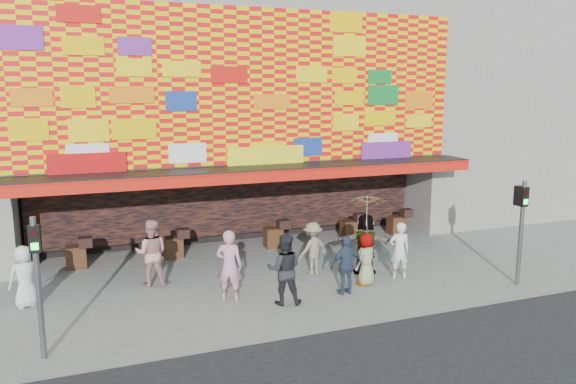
% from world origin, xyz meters
% --- Properties ---
extents(ground, '(90.00, 90.00, 0.00)m').
position_xyz_m(ground, '(0.00, 0.00, 0.00)').
color(ground, slate).
rests_on(ground, ground).
extents(shop_building, '(15.20, 9.40, 10.00)m').
position_xyz_m(shop_building, '(0.00, 8.18, 5.23)').
color(shop_building, gray).
rests_on(shop_building, ground).
extents(neighbor_right, '(11.00, 8.00, 12.00)m').
position_xyz_m(neighbor_right, '(13.00, 8.00, 6.00)').
color(neighbor_right, gray).
rests_on(neighbor_right, ground).
extents(signal_left, '(0.22, 0.20, 3.00)m').
position_xyz_m(signal_left, '(-6.20, -1.50, 1.86)').
color(signal_left, '#59595B').
rests_on(signal_left, ground).
extents(signal_right, '(0.22, 0.20, 3.00)m').
position_xyz_m(signal_right, '(6.20, -1.50, 1.86)').
color(signal_right, '#59595B').
rests_on(signal_right, ground).
extents(ped_a, '(0.92, 0.78, 1.61)m').
position_xyz_m(ped_a, '(-6.72, 1.69, 0.80)').
color(ped_a, silver).
rests_on(ped_a, ground).
extents(ped_b, '(0.82, 0.72, 1.90)m').
position_xyz_m(ped_b, '(-1.76, 0.27, 0.95)').
color(ped_b, '#C07C96').
rests_on(ped_b, ground).
extents(ped_c, '(1.07, 0.95, 1.85)m').
position_xyz_m(ped_c, '(-0.50, -0.47, 0.93)').
color(ped_c, black).
rests_on(ped_c, ground).
extents(ped_d, '(1.16, 0.87, 1.60)m').
position_xyz_m(ped_d, '(1.11, 1.41, 0.80)').
color(ped_d, '#787257').
rests_on(ped_d, ground).
extents(ped_e, '(0.98, 0.47, 1.62)m').
position_xyz_m(ped_e, '(1.31, -0.40, 0.81)').
color(ped_e, '#2F3D53').
rests_on(ped_e, ground).
extents(ped_f, '(1.77, 1.31, 1.85)m').
position_xyz_m(ped_f, '(2.62, 0.93, 0.92)').
color(ped_f, gray).
rests_on(ped_f, ground).
extents(ped_g, '(0.87, 0.75, 1.50)m').
position_xyz_m(ped_g, '(2.17, 0.05, 0.75)').
color(ped_g, gray).
rests_on(ped_g, ground).
extents(ped_h, '(0.70, 0.54, 1.68)m').
position_xyz_m(ped_h, '(3.35, 0.20, 0.84)').
color(ped_h, silver).
rests_on(ped_h, ground).
extents(ped_i, '(1.08, 0.94, 1.89)m').
position_xyz_m(ped_i, '(-3.50, 2.20, 0.95)').
color(ped_i, tan).
rests_on(ped_i, ground).
extents(parasol, '(1.14, 1.15, 1.84)m').
position_xyz_m(parasol, '(2.17, 0.05, 2.14)').
color(parasol, '#FDEA9F').
rests_on(parasol, ground).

